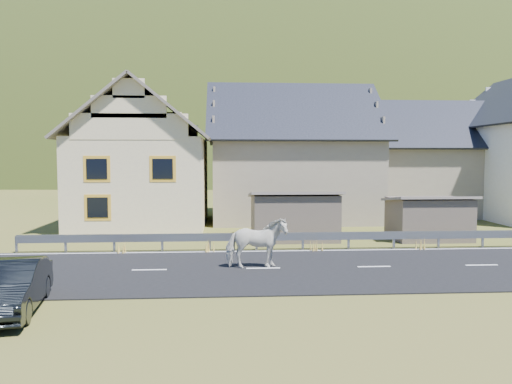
{
  "coord_description": "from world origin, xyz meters",
  "views": [
    {
      "loc": [
        -5.38,
        -17.39,
        3.98
      ],
      "look_at": [
        -4.16,
        1.55,
        2.65
      ],
      "focal_mm": 35.0,
      "sensor_mm": 36.0,
      "label": 1
    }
  ],
  "objects": [
    {
      "name": "house_cream",
      "position": [
        -10.0,
        12.0,
        4.36
      ],
      "size": [
        7.8,
        9.8,
        8.3
      ],
      "color": "beige",
      "rests_on": "ground"
    },
    {
      "name": "lane_markings",
      "position": [
        0.0,
        0.0,
        0.04
      ],
      "size": [
        60.0,
        6.6,
        0.01
      ],
      "primitive_type": "cube",
      "color": "silver",
      "rests_on": "road"
    },
    {
      "name": "mountain",
      "position": [
        5.0,
        180.0,
        -20.0
      ],
      "size": [
        440.0,
        280.0,
        260.0
      ],
      "primitive_type": "ellipsoid",
      "color": "#303F18",
      "rests_on": "ground"
    },
    {
      "name": "shed_right",
      "position": [
        4.5,
        6.0,
        1.0
      ],
      "size": [
        3.8,
        2.9,
        2.2
      ],
      "primitive_type": "cube",
      "color": "#6D5C4F",
      "rests_on": "ground"
    },
    {
      "name": "conifer_patch",
      "position": [
        -55.0,
        110.0,
        6.0
      ],
      "size": [
        76.0,
        50.0,
        28.0
      ],
      "primitive_type": "ellipsoid",
      "color": "black",
      "rests_on": "ground"
    },
    {
      "name": "car",
      "position": [
        -10.85,
        -4.47,
        0.65
      ],
      "size": [
        1.98,
        4.14,
        1.31
      ],
      "primitive_type": "imported",
      "rotation": [
        0.0,
        0.0,
        0.15
      ],
      "color": "black",
      "rests_on": "ground"
    },
    {
      "name": "guardrail",
      "position": [
        -0.0,
        3.68,
        0.56
      ],
      "size": [
        28.1,
        0.09,
        0.75
      ],
      "color": "#93969B",
      "rests_on": "ground"
    },
    {
      "name": "shed_left",
      "position": [
        -2.0,
        6.5,
        1.1
      ],
      "size": [
        4.3,
        3.3,
        2.4
      ],
      "primitive_type": "cube",
      "color": "#6D5C4F",
      "rests_on": "ground"
    },
    {
      "name": "road",
      "position": [
        0.0,
        0.0,
        0.02
      ],
      "size": [
        60.0,
        7.0,
        0.04
      ],
      "primitive_type": "cube",
      "color": "black",
      "rests_on": "ground"
    },
    {
      "name": "ground",
      "position": [
        0.0,
        0.0,
        0.0
      ],
      "size": [
        160.0,
        160.0,
        0.0
      ],
      "primitive_type": "plane",
      "color": "#455017",
      "rests_on": "ground"
    },
    {
      "name": "horse",
      "position": [
        -4.25,
        0.05,
        0.94
      ],
      "size": [
        1.09,
        2.19,
        1.81
      ],
      "primitive_type": "imported",
      "rotation": [
        0.0,
        0.0,
        1.63
      ],
      "color": "silver",
      "rests_on": "road"
    },
    {
      "name": "house_stone_a",
      "position": [
        -1.0,
        15.0,
        4.63
      ],
      "size": [
        10.8,
        9.8,
        8.9
      ],
      "color": "gray",
      "rests_on": "ground"
    },
    {
      "name": "house_stone_b",
      "position": [
        9.0,
        17.0,
        4.24
      ],
      "size": [
        9.8,
        8.8,
        8.1
      ],
      "color": "gray",
      "rests_on": "ground"
    }
  ]
}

